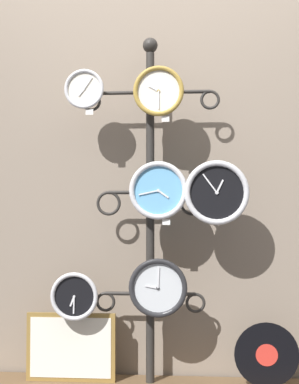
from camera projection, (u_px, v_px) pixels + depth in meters
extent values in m
cube|color=gray|center=(152.00, 132.00, 3.01)|extent=(4.40, 0.04, 2.80)
cylinder|color=#282623|center=(150.00, 219.00, 2.83)|extent=(0.04, 0.04, 1.78)
sphere|color=#282623|center=(150.00, 45.00, 2.86)|extent=(0.08, 0.08, 0.08)
cylinder|color=#282623|center=(121.00, 93.00, 2.86)|extent=(0.32, 0.02, 0.02)
torus|color=#282623|center=(91.00, 102.00, 2.88)|extent=(0.11, 0.02, 0.11)
cylinder|color=#282623|center=(180.00, 92.00, 2.84)|extent=(0.32, 0.02, 0.02)
torus|color=#282623|center=(210.00, 100.00, 2.83)|extent=(0.11, 0.02, 0.11)
cylinder|color=#282623|center=(129.00, 192.00, 2.84)|extent=(0.22, 0.02, 0.02)
torus|color=#282623|center=(109.00, 203.00, 2.85)|extent=(0.13, 0.02, 0.13)
cylinder|color=#282623|center=(171.00, 192.00, 2.82)|extent=(0.22, 0.02, 0.02)
torus|color=#282623|center=(192.00, 203.00, 2.81)|extent=(0.13, 0.02, 0.13)
cylinder|color=#282623|center=(128.00, 294.00, 2.82)|extent=(0.24, 0.02, 0.02)
torus|color=#282623|center=(106.00, 302.00, 2.83)|extent=(0.11, 0.02, 0.11)
cylinder|color=#282623|center=(173.00, 294.00, 2.80)|extent=(0.24, 0.02, 0.02)
torus|color=#282623|center=(195.00, 303.00, 2.79)|extent=(0.11, 0.02, 0.11)
cylinder|color=silver|center=(85.00, 89.00, 2.80)|extent=(0.19, 0.02, 0.19)
torus|color=silver|center=(84.00, 89.00, 2.78)|extent=(0.21, 0.02, 0.21)
cylinder|color=silver|center=(84.00, 89.00, 2.78)|extent=(0.01, 0.01, 0.01)
cube|color=silver|center=(81.00, 92.00, 2.78)|extent=(0.04, 0.00, 0.04)
cube|color=silver|center=(88.00, 83.00, 2.78)|extent=(0.05, 0.00, 0.07)
cylinder|color=silver|center=(159.00, 92.00, 2.77)|extent=(0.24, 0.02, 0.24)
torus|color=#A58438|center=(158.00, 91.00, 2.76)|extent=(0.26, 0.02, 0.26)
cylinder|color=#A58438|center=(158.00, 91.00, 2.76)|extent=(0.01, 0.01, 0.01)
cube|color=silver|center=(154.00, 88.00, 2.76)|extent=(0.05, 0.00, 0.04)
cube|color=silver|center=(158.00, 100.00, 2.75)|extent=(0.01, 0.00, 0.09)
cylinder|color=#60A8DB|center=(158.00, 190.00, 2.75)|extent=(0.27, 0.02, 0.27)
torus|color=silver|center=(158.00, 190.00, 2.73)|extent=(0.30, 0.03, 0.30)
cylinder|color=silver|center=(158.00, 190.00, 2.73)|extent=(0.02, 0.01, 0.02)
cube|color=silver|center=(163.00, 194.00, 2.73)|extent=(0.06, 0.00, 0.05)
cube|color=silver|center=(148.00, 193.00, 2.73)|extent=(0.11, 0.00, 0.03)
cylinder|color=black|center=(217.00, 193.00, 2.70)|extent=(0.30, 0.02, 0.30)
torus|color=silver|center=(217.00, 193.00, 2.69)|extent=(0.33, 0.03, 0.33)
cylinder|color=silver|center=(217.00, 193.00, 2.69)|extent=(0.02, 0.01, 0.02)
cube|color=silver|center=(220.00, 186.00, 2.69)|extent=(0.04, 0.00, 0.07)
cube|color=silver|center=(210.00, 183.00, 2.69)|extent=(0.07, 0.00, 0.10)
cylinder|color=black|center=(75.00, 296.00, 2.75)|extent=(0.22, 0.02, 0.22)
torus|color=silver|center=(74.00, 297.00, 2.73)|extent=(0.25, 0.02, 0.25)
cylinder|color=silver|center=(74.00, 297.00, 2.73)|extent=(0.01, 0.01, 0.01)
cube|color=silver|center=(72.00, 301.00, 2.73)|extent=(0.03, 0.00, 0.05)
cube|color=silver|center=(74.00, 305.00, 2.73)|extent=(0.01, 0.00, 0.09)
cylinder|color=silver|center=(158.00, 288.00, 2.71)|extent=(0.27, 0.02, 0.27)
torus|color=#262628|center=(158.00, 288.00, 2.69)|extent=(0.30, 0.03, 0.30)
cylinder|color=#262628|center=(158.00, 288.00, 2.69)|extent=(0.02, 0.01, 0.02)
cube|color=silver|center=(152.00, 287.00, 2.69)|extent=(0.07, 0.00, 0.02)
cube|color=silver|center=(158.00, 278.00, 2.69)|extent=(0.01, 0.00, 0.11)
cylinder|color=black|center=(267.00, 355.00, 2.71)|extent=(0.33, 0.01, 0.33)
cylinder|color=red|center=(267.00, 355.00, 2.71)|extent=(0.11, 0.00, 0.11)
cube|color=olive|center=(71.00, 347.00, 2.81)|extent=(0.47, 0.02, 0.36)
cube|color=white|center=(70.00, 348.00, 2.80)|extent=(0.43, 0.00, 0.31)
cube|color=white|center=(89.00, 112.00, 2.78)|extent=(0.04, 0.00, 0.03)
cube|color=white|center=(165.00, 119.00, 2.76)|extent=(0.04, 0.00, 0.03)
cube|color=white|center=(166.00, 222.00, 2.73)|extent=(0.04, 0.00, 0.03)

